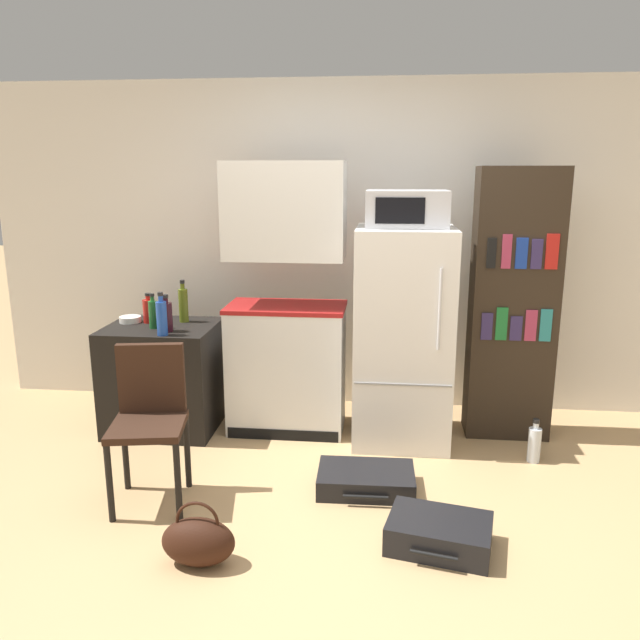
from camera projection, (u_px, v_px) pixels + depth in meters
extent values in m
plane|color=tan|center=(347.00, 535.00, 3.27)|extent=(24.00, 24.00, 0.00)
cube|color=white|center=(391.00, 248.00, 4.89)|extent=(6.40, 0.10, 2.54)
cube|color=black|center=(164.00, 377.00, 4.56)|extent=(0.77, 0.64, 0.78)
cube|color=silver|center=(287.00, 369.00, 4.54)|extent=(0.83, 0.47, 0.90)
cube|color=maroon|center=(286.00, 307.00, 4.43)|extent=(0.84, 0.48, 0.03)
cube|color=silver|center=(285.00, 211.00, 4.27)|extent=(0.83, 0.40, 0.66)
cube|color=black|center=(283.00, 435.00, 4.41)|extent=(0.79, 0.01, 0.08)
cube|color=white|center=(403.00, 336.00, 4.30)|extent=(0.66, 0.64, 1.50)
cube|color=gray|center=(403.00, 385.00, 4.04)|extent=(0.63, 0.01, 0.01)
cylinder|color=silver|center=(440.00, 309.00, 3.89)|extent=(0.02, 0.02, 0.52)
cube|color=#B7B7BC|center=(407.00, 209.00, 4.10)|extent=(0.54, 0.37, 0.24)
cube|color=black|center=(400.00, 211.00, 3.92)|extent=(0.31, 0.01, 0.16)
cube|color=#2D2319|center=(513.00, 306.00, 4.34)|extent=(0.58, 0.30, 1.89)
cube|color=#332856|center=(487.00, 326.00, 4.24)|extent=(0.07, 0.01, 0.19)
cube|color=#1E7033|center=(502.00, 324.00, 4.22)|extent=(0.08, 0.01, 0.23)
cube|color=#332856|center=(516.00, 328.00, 4.22)|extent=(0.08, 0.01, 0.17)
cube|color=#A33351|center=(531.00, 326.00, 4.20)|extent=(0.08, 0.01, 0.21)
cube|color=teal|center=(546.00, 325.00, 4.19)|extent=(0.08, 0.01, 0.22)
cube|color=black|center=(492.00, 253.00, 4.12)|extent=(0.06, 0.01, 0.20)
cube|color=#A33351|center=(507.00, 252.00, 4.11)|extent=(0.06, 0.01, 0.23)
cube|color=#193899|center=(522.00, 253.00, 4.10)|extent=(0.08, 0.01, 0.20)
cube|color=#332856|center=(537.00, 254.00, 4.09)|extent=(0.07, 0.01, 0.20)
cube|color=red|center=(552.00, 252.00, 4.08)|extent=(0.08, 0.01, 0.23)
cylinder|color=#566619|center=(183.00, 306.00, 4.56)|extent=(0.07, 0.07, 0.24)
cylinder|color=#566619|center=(182.00, 286.00, 4.53)|extent=(0.03, 0.03, 0.04)
cylinder|color=black|center=(182.00, 282.00, 4.52)|extent=(0.04, 0.04, 0.02)
cylinder|color=#1E47A3|center=(162.00, 319.00, 4.19)|extent=(0.07, 0.07, 0.23)
cylinder|color=#1E47A3|center=(161.00, 299.00, 4.16)|extent=(0.03, 0.03, 0.04)
cylinder|color=black|center=(160.00, 294.00, 4.15)|extent=(0.04, 0.04, 0.02)
cylinder|color=#1E6028|center=(153.00, 315.00, 4.38)|extent=(0.06, 0.06, 0.19)
cylinder|color=#1E6028|center=(152.00, 299.00, 4.35)|extent=(0.03, 0.03, 0.03)
cylinder|color=black|center=(152.00, 295.00, 4.35)|extent=(0.03, 0.03, 0.02)
cylinder|color=#AD1914|center=(149.00, 311.00, 4.55)|extent=(0.09, 0.09, 0.17)
cylinder|color=#AD1914|center=(148.00, 298.00, 4.52)|extent=(0.04, 0.04, 0.03)
cylinder|color=black|center=(148.00, 294.00, 4.52)|extent=(0.05, 0.05, 0.02)
cylinder|color=black|center=(166.00, 317.00, 4.29)|extent=(0.09, 0.09, 0.20)
cylinder|color=black|center=(165.00, 300.00, 4.26)|extent=(0.04, 0.04, 0.04)
cylinder|color=black|center=(165.00, 296.00, 4.26)|extent=(0.05, 0.05, 0.02)
cylinder|color=silver|center=(130.00, 319.00, 4.57)|extent=(0.16, 0.16, 0.04)
cylinder|color=black|center=(109.00, 484.00, 3.35)|extent=(0.04, 0.04, 0.45)
cylinder|color=black|center=(178.00, 481.00, 3.37)|extent=(0.04, 0.04, 0.45)
cylinder|color=black|center=(125.00, 454.00, 3.70)|extent=(0.04, 0.04, 0.45)
cylinder|color=black|center=(187.00, 452.00, 3.72)|extent=(0.04, 0.04, 0.45)
cube|color=#331E14|center=(148.00, 427.00, 3.48)|extent=(0.46, 0.46, 0.04)
cube|color=#331E14|center=(151.00, 378.00, 3.60)|extent=(0.38, 0.11, 0.41)
cube|color=black|center=(439.00, 533.00, 3.15)|extent=(0.57, 0.45, 0.15)
cylinder|color=black|center=(434.00, 555.00, 2.97)|extent=(0.23, 0.07, 0.02)
cube|color=black|center=(366.00, 480.00, 3.73)|extent=(0.58, 0.38, 0.12)
cylinder|color=black|center=(366.00, 497.00, 3.53)|extent=(0.26, 0.03, 0.02)
ellipsoid|color=#33190F|center=(198.00, 542.00, 3.00)|extent=(0.36, 0.20, 0.24)
torus|color=#33190F|center=(197.00, 522.00, 2.98)|extent=(0.21, 0.02, 0.21)
cylinder|color=silver|center=(534.00, 445.00, 4.07)|extent=(0.08, 0.08, 0.23)
cylinder|color=silver|center=(536.00, 426.00, 4.04)|extent=(0.04, 0.04, 0.04)
cylinder|color=black|center=(536.00, 421.00, 4.03)|extent=(0.04, 0.04, 0.02)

